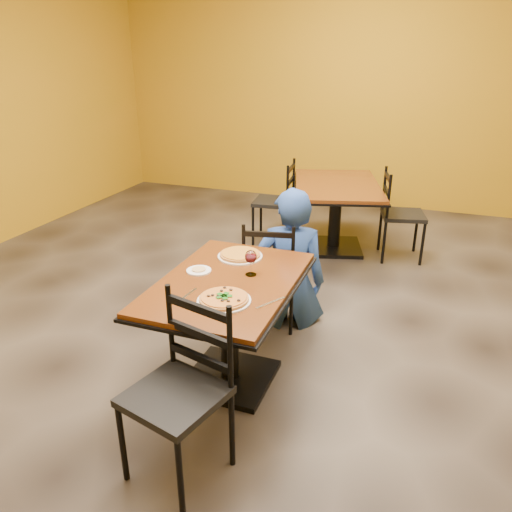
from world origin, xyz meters
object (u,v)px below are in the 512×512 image
at_px(table_main, 229,307).
at_px(chair_main_near, 175,397).
at_px(diner, 291,257).
at_px(pizza_main, 224,298).
at_px(side_plate, 199,271).
at_px(table_second, 336,200).
at_px(chair_second_left, 273,202).
at_px(plate_far, 240,256).
at_px(wine_glass, 251,262).
at_px(plate_main, 224,301).
at_px(chair_main_far, 270,272).
at_px(chair_second_right, 403,215).
at_px(pizza_far, 240,254).

height_order(table_main, chair_main_near, chair_main_near).
xyz_separation_m(diner, pizza_main, (-0.05, -1.20, 0.21)).
height_order(diner, side_plate, diner).
xyz_separation_m(table_second, chair_second_left, (-0.71, 0.00, -0.09)).
relative_size(plate_far, wine_glass, 1.72).
bearing_deg(diner, wine_glass, 72.24).
distance_m(table_main, table_second, 2.61).
bearing_deg(table_main, diner, 81.67).
xyz_separation_m(plate_main, side_plate, (-0.32, 0.32, 0.00)).
height_order(chair_main_near, pizza_main, chair_main_near).
xyz_separation_m(chair_main_far, side_plate, (-0.23, -0.78, 0.31)).
bearing_deg(plate_main, chair_main_far, 94.66).
bearing_deg(chair_second_left, pizza_main, 6.56).
bearing_deg(plate_far, plate_main, -76.09).
height_order(plate_main, side_plate, same).
bearing_deg(chair_second_right, pizza_main, 151.69).
relative_size(table_second, chair_second_left, 1.64).
bearing_deg(diner, table_second, -106.14).
xyz_separation_m(chair_second_right, pizza_far, (-0.93, -2.23, 0.30)).
bearing_deg(chair_main_far, pizza_main, 82.29).
xyz_separation_m(table_second, chair_main_far, (-0.15, -1.77, -0.11)).
bearing_deg(table_second, chair_second_right, 0.00).
height_order(chair_second_right, plate_main, chair_second_right).
bearing_deg(chair_second_right, chair_second_left, 76.77).
bearing_deg(pizza_main, chair_second_right, 74.92).
relative_size(diner, plate_main, 3.62).
xyz_separation_m(chair_main_near, chair_second_right, (0.81, 3.42, -0.01)).
xyz_separation_m(chair_main_far, plate_main, (0.09, -1.10, 0.31)).
xyz_separation_m(chair_second_left, wine_glass, (0.67, -2.48, 0.37)).
relative_size(chair_main_far, pizza_main, 3.16).
bearing_deg(diner, chair_second_right, -129.11).
bearing_deg(diner, side_plate, 51.72).
relative_size(chair_main_far, chair_second_right, 0.95).
height_order(chair_main_near, chair_second_right, chair_main_near).
xyz_separation_m(chair_main_far, chair_second_right, (0.86, 1.77, 0.02)).
xyz_separation_m(table_main, wine_glass, (0.11, 0.12, 0.28)).
bearing_deg(plate_far, side_plate, -116.99).
bearing_deg(chair_main_near, wine_glass, 101.72).
height_order(pizza_main, plate_far, pizza_main).
distance_m(chair_main_far, chair_second_left, 1.86).
height_order(pizza_main, side_plate, pizza_main).
bearing_deg(pizza_far, chair_main_near, -83.91).
relative_size(table_second, plate_far, 4.99).
relative_size(diner, plate_far, 3.62).
bearing_deg(pizza_main, chair_second_left, 102.78).
xyz_separation_m(plate_far, side_plate, (-0.16, -0.32, 0.00)).
distance_m(plate_main, wine_glass, 0.40).
bearing_deg(side_plate, chair_second_left, 97.43).
bearing_deg(table_main, chair_main_near, -85.87).
distance_m(pizza_far, side_plate, 0.35).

